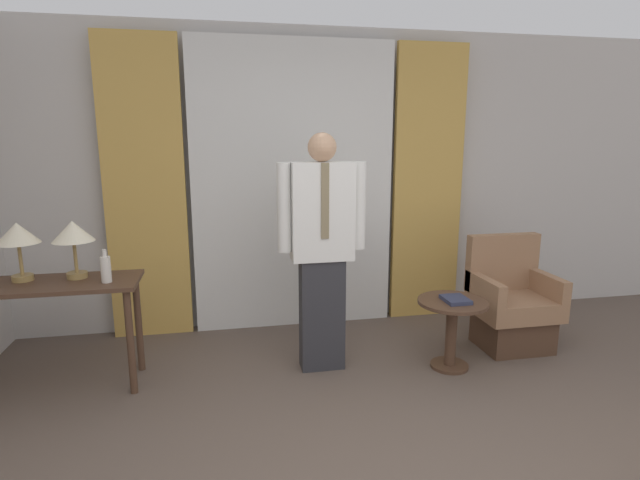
{
  "coord_description": "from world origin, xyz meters",
  "views": [
    {
      "loc": [
        -0.66,
        -1.52,
        1.75
      ],
      "look_at": [
        0.02,
        1.84,
        1.03
      ],
      "focal_mm": 28.0,
      "sensor_mm": 36.0,
      "label": 1
    }
  ],
  "objects": [
    {
      "name": "person",
      "position": [
        0.06,
        1.99,
        0.97
      ],
      "size": [
        0.65,
        0.22,
        1.78
      ],
      "color": "#2D2D33",
      "rests_on": "ground_plane"
    },
    {
      "name": "desk",
      "position": [
        -1.83,
        2.04,
        0.64
      ],
      "size": [
        1.2,
        0.48,
        0.78
      ],
      "color": "#4C3323",
      "rests_on": "ground_plane"
    },
    {
      "name": "table_lamp_right",
      "position": [
        -1.66,
        2.12,
        1.09
      ],
      "size": [
        0.28,
        0.28,
        0.4
      ],
      "color": "#9E7F47",
      "rests_on": "desk"
    },
    {
      "name": "book",
      "position": [
        1.04,
        1.77,
        0.55
      ],
      "size": [
        0.17,
        0.21,
        0.03
      ],
      "color": "#2D334C",
      "rests_on": "side_table"
    },
    {
      "name": "curtain_drape_right",
      "position": [
        1.28,
        2.94,
        1.29
      ],
      "size": [
        0.67,
        0.06,
        2.58
      ],
      "color": "gold",
      "rests_on": "ground_plane"
    },
    {
      "name": "table_lamp_left",
      "position": [
        -2.01,
        2.12,
        1.09
      ],
      "size": [
        0.28,
        0.28,
        0.4
      ],
      "color": "#9E7F47",
      "rests_on": "desk"
    },
    {
      "name": "bottle_near_edge",
      "position": [
        -1.44,
        1.97,
        0.87
      ],
      "size": [
        0.07,
        0.07,
        0.23
      ],
      "color": "silver",
      "rests_on": "desk"
    },
    {
      "name": "side_table",
      "position": [
        1.03,
        1.79,
        0.37
      ],
      "size": [
        0.52,
        0.52,
        0.54
      ],
      "color": "#4C3323",
      "rests_on": "ground_plane"
    },
    {
      "name": "armchair",
      "position": [
        1.71,
        2.07,
        0.35
      ],
      "size": [
        0.64,
        0.54,
        0.93
      ],
      "color": "#4C3323",
      "rests_on": "ground_plane"
    },
    {
      "name": "wall_back",
      "position": [
        0.0,
        3.07,
        1.35
      ],
      "size": [
        10.0,
        0.06,
        2.7
      ],
      "color": "beige",
      "rests_on": "ground_plane"
    },
    {
      "name": "curtain_sheer_center",
      "position": [
        0.0,
        2.94,
        1.29
      ],
      "size": [
        1.81,
        0.06,
        2.58
      ],
      "color": "white",
      "rests_on": "ground_plane"
    },
    {
      "name": "curtain_drape_left",
      "position": [
        -1.28,
        2.94,
        1.29
      ],
      "size": [
        0.67,
        0.06,
        2.58
      ],
      "color": "gold",
      "rests_on": "ground_plane"
    }
  ]
}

